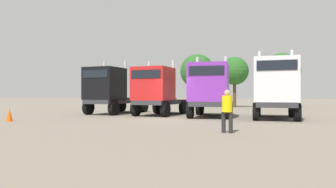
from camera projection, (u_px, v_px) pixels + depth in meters
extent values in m
plane|color=gray|center=(166.00, 120.00, 18.41)|extent=(200.00, 200.00, 0.00)
cube|color=#333338|center=(118.00, 101.00, 24.66)|extent=(2.38, 6.00, 0.30)
cube|color=black|center=(105.00, 84.00, 23.03)|extent=(2.47, 2.48, 2.37)
cube|color=black|center=(95.00, 74.00, 21.90)|extent=(2.10, 0.10, 0.55)
cylinder|color=silver|center=(125.00, 80.00, 23.92)|extent=(0.19, 0.19, 2.97)
cylinder|color=silver|center=(104.00, 81.00, 24.65)|extent=(0.19, 0.19, 2.97)
cylinder|color=#333338|center=(126.00, 98.00, 25.87)|extent=(1.13, 1.13, 0.12)
cylinder|color=black|center=(114.00, 108.00, 22.14)|extent=(0.38, 1.07, 1.06)
cylinder|color=black|center=(88.00, 107.00, 22.99)|extent=(0.38, 1.07, 1.06)
cylinder|color=black|center=(138.00, 106.00, 25.50)|extent=(0.38, 1.07, 1.06)
cylinder|color=black|center=(115.00, 106.00, 26.35)|extent=(0.38, 1.07, 1.06)
cylinder|color=black|center=(144.00, 106.00, 26.52)|extent=(0.38, 1.07, 1.06)
cylinder|color=black|center=(122.00, 105.00, 27.36)|extent=(0.38, 1.07, 1.06)
cube|color=#333338|center=(163.00, 102.00, 23.07)|extent=(2.46, 6.00, 0.30)
cube|color=red|center=(153.00, 84.00, 21.44)|extent=(2.50, 2.49, 2.26)
cube|color=black|center=(146.00, 74.00, 20.31)|extent=(2.10, 0.13, 0.55)
cylinder|color=silver|center=(173.00, 80.00, 22.33)|extent=(0.19, 0.19, 2.86)
cylinder|color=silver|center=(149.00, 81.00, 23.04)|extent=(0.19, 0.19, 2.86)
cylinder|color=#333338|center=(170.00, 99.00, 24.28)|extent=(1.15, 1.15, 0.12)
cylinder|color=black|center=(165.00, 109.00, 20.57)|extent=(0.40, 1.06, 1.04)
cylinder|color=black|center=(136.00, 109.00, 21.38)|extent=(0.40, 1.06, 1.04)
cylinder|color=black|center=(183.00, 107.00, 23.92)|extent=(0.40, 1.06, 1.04)
cylinder|color=black|center=(157.00, 107.00, 24.74)|extent=(0.40, 1.06, 1.04)
cylinder|color=black|center=(187.00, 107.00, 24.94)|extent=(0.40, 1.06, 1.04)
cylinder|color=black|center=(162.00, 106.00, 25.76)|extent=(0.40, 1.06, 1.04)
cube|color=#333338|center=(212.00, 103.00, 21.23)|extent=(3.18, 6.17, 0.30)
cube|color=purple|center=(209.00, 83.00, 19.58)|extent=(2.79, 2.85, 2.38)
cube|color=black|center=(206.00, 70.00, 18.37)|extent=(2.08, 0.40, 0.55)
cylinder|color=silver|center=(226.00, 79.00, 20.69)|extent=(0.21, 0.21, 2.98)
cylinder|color=silver|center=(197.00, 79.00, 21.16)|extent=(0.21, 0.21, 2.98)
cylinder|color=#333338|center=(214.00, 100.00, 22.49)|extent=(1.27, 1.27, 0.12)
cylinder|color=black|center=(226.00, 111.00, 18.79)|extent=(0.52, 1.05, 1.01)
cylinder|color=black|center=(190.00, 110.00, 19.34)|extent=(0.52, 1.05, 1.01)
cylinder|color=black|center=(229.00, 108.00, 22.26)|extent=(0.52, 1.05, 1.01)
cylinder|color=black|center=(199.00, 108.00, 22.81)|extent=(0.52, 1.05, 1.01)
cylinder|color=black|center=(230.00, 108.00, 23.33)|extent=(0.52, 1.05, 1.01)
cylinder|color=black|center=(201.00, 107.00, 23.87)|extent=(0.52, 1.05, 1.01)
cube|color=#333338|center=(275.00, 104.00, 19.48)|extent=(2.83, 5.82, 0.30)
cube|color=white|center=(276.00, 80.00, 17.93)|extent=(2.65, 2.60, 2.54)
cube|color=black|center=(277.00, 65.00, 16.79)|extent=(2.09, 0.28, 0.55)
cylinder|color=silver|center=(292.00, 76.00, 18.90)|extent=(0.20, 0.20, 3.14)
cylinder|color=silver|center=(259.00, 76.00, 19.47)|extent=(0.20, 0.20, 3.14)
cylinder|color=#333338|center=(275.00, 100.00, 20.66)|extent=(1.22, 1.22, 0.12)
cylinder|color=black|center=(297.00, 112.00, 17.14)|extent=(0.46, 1.05, 1.02)
cylinder|color=black|center=(256.00, 112.00, 17.81)|extent=(0.46, 1.05, 1.02)
cylinder|color=black|center=(293.00, 110.00, 20.29)|extent=(0.46, 1.05, 1.02)
cylinder|color=black|center=(258.00, 109.00, 20.96)|extent=(0.46, 1.05, 1.02)
cylinder|color=black|center=(291.00, 109.00, 21.34)|extent=(0.46, 1.05, 1.02)
cylinder|color=black|center=(258.00, 108.00, 22.01)|extent=(0.46, 1.05, 1.02)
cylinder|color=#252525|center=(224.00, 122.00, 12.13)|extent=(0.16, 0.16, 0.81)
cylinder|color=#252525|center=(231.00, 123.00, 12.01)|extent=(0.16, 0.16, 0.81)
cylinder|color=yellow|center=(227.00, 104.00, 12.07)|extent=(0.40, 0.40, 0.64)
sphere|color=tan|center=(227.00, 93.00, 12.07)|extent=(0.22, 0.22, 0.22)
cone|color=#F2590C|center=(9.00, 115.00, 17.21)|extent=(0.36, 0.36, 0.74)
cylinder|color=#4C3823|center=(197.00, 96.00, 38.68)|extent=(0.36, 0.36, 2.69)
sphere|color=#286023|center=(197.00, 71.00, 38.69)|extent=(4.26, 4.26, 4.26)
cylinder|color=#4C3823|center=(235.00, 95.00, 36.52)|extent=(0.36, 0.36, 2.95)
sphere|color=#286023|center=(235.00, 71.00, 36.53)|extent=(3.29, 3.29, 3.29)
cylinder|color=#4C3823|center=(282.00, 96.00, 37.56)|extent=(0.36, 0.36, 2.65)
sphere|color=#286023|center=(282.00, 71.00, 37.57)|extent=(4.32, 4.32, 4.32)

